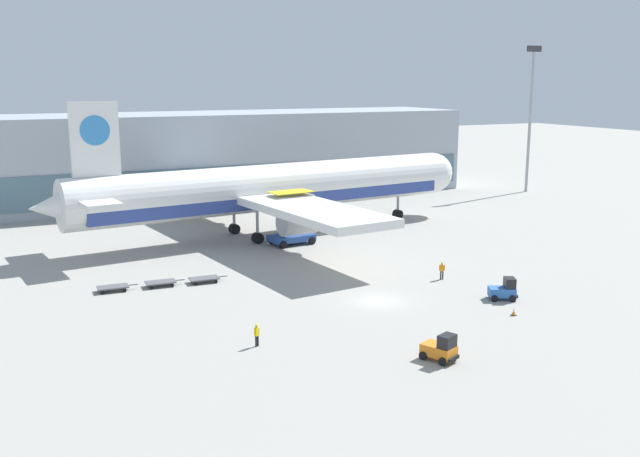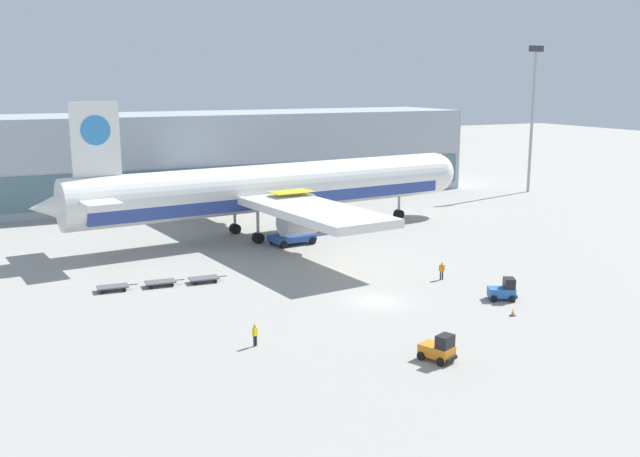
{
  "view_description": "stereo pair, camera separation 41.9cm",
  "coord_description": "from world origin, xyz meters",
  "px_view_note": "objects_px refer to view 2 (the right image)",
  "views": [
    {
      "loc": [
        -30.87,
        -52.42,
        19.24
      ],
      "look_at": [
        0.64,
        13.34,
        4.0
      ],
      "focal_mm": 40.0,
      "sensor_mm": 36.0,
      "label": 1
    },
    {
      "loc": [
        -30.49,
        -52.6,
        19.24
      ],
      "look_at": [
        0.64,
        13.34,
        4.0
      ],
      "focal_mm": 40.0,
      "sensor_mm": 36.0,
      "label": 2
    }
  ],
  "objects_px": {
    "light_mast": "(533,109)",
    "scissor_lift_loader": "(292,225)",
    "baggage_dolly_third": "(204,278)",
    "traffic_cone_near": "(513,312)",
    "baggage_tug_foreground": "(504,290)",
    "baggage_tug_mid": "(439,349)",
    "ground_crew_near": "(442,269)",
    "baggage_dolly_lead": "(113,287)",
    "baggage_dolly_second": "(160,282)",
    "airplane_main": "(270,190)",
    "ground_crew_far": "(255,333)"
  },
  "relations": [
    {
      "from": "baggage_tug_mid",
      "to": "ground_crew_far",
      "type": "distance_m",
      "value": 13.36
    },
    {
      "from": "ground_crew_near",
      "to": "traffic_cone_near",
      "type": "bearing_deg",
      "value": 109.93
    },
    {
      "from": "baggage_dolly_third",
      "to": "traffic_cone_near",
      "type": "height_order",
      "value": "traffic_cone_near"
    },
    {
      "from": "airplane_main",
      "to": "traffic_cone_near",
      "type": "xyz_separation_m",
      "value": [
        6.82,
        -37.88,
        -5.54
      ]
    },
    {
      "from": "scissor_lift_loader",
      "to": "traffic_cone_near",
      "type": "bearing_deg",
      "value": -85.78
    },
    {
      "from": "airplane_main",
      "to": "baggage_dolly_third",
      "type": "relative_size",
      "value": 15.51
    },
    {
      "from": "light_mast",
      "to": "baggage_tug_foreground",
      "type": "distance_m",
      "value": 67.35
    },
    {
      "from": "light_mast",
      "to": "baggage_tug_mid",
      "type": "height_order",
      "value": "light_mast"
    },
    {
      "from": "baggage_tug_foreground",
      "to": "baggage_tug_mid",
      "type": "xyz_separation_m",
      "value": [
        -13.33,
        -9.32,
        0.0
      ]
    },
    {
      "from": "baggage_tug_mid",
      "to": "ground_crew_near",
      "type": "xyz_separation_m",
      "value": [
        12.14,
        17.13,
        0.16
      ]
    },
    {
      "from": "baggage_tug_foreground",
      "to": "ground_crew_far",
      "type": "relative_size",
      "value": 1.63
    },
    {
      "from": "scissor_lift_loader",
      "to": "baggage_dolly_second",
      "type": "bearing_deg",
      "value": -155.79
    },
    {
      "from": "airplane_main",
      "to": "baggage_tug_foreground",
      "type": "xyz_separation_m",
      "value": [
        8.97,
        -34.03,
        -4.96
      ]
    },
    {
      "from": "ground_crew_far",
      "to": "traffic_cone_near",
      "type": "distance_m",
      "value": 21.98
    },
    {
      "from": "baggage_tug_mid",
      "to": "ground_crew_far",
      "type": "xyz_separation_m",
      "value": [
        -10.63,
        8.1,
        0.14
      ]
    },
    {
      "from": "baggage_dolly_third",
      "to": "baggage_tug_mid",
      "type": "bearing_deg",
      "value": -67.36
    },
    {
      "from": "baggage_dolly_third",
      "to": "traffic_cone_near",
      "type": "xyz_separation_m",
      "value": [
        20.43,
        -20.7,
        -0.09
      ]
    },
    {
      "from": "light_mast",
      "to": "scissor_lift_loader",
      "type": "xyz_separation_m",
      "value": [
        -53.51,
        -19.85,
        -11.96
      ]
    },
    {
      "from": "baggage_dolly_second",
      "to": "traffic_cone_near",
      "type": "distance_m",
      "value": 32.45
    },
    {
      "from": "baggage_dolly_lead",
      "to": "traffic_cone_near",
      "type": "distance_m",
      "value": 36.06
    },
    {
      "from": "airplane_main",
      "to": "ground_crew_near",
      "type": "distance_m",
      "value": 27.76
    },
    {
      "from": "scissor_lift_loader",
      "to": "traffic_cone_near",
      "type": "height_order",
      "value": "scissor_lift_loader"
    },
    {
      "from": "airplane_main",
      "to": "baggage_tug_mid",
      "type": "height_order",
      "value": "airplane_main"
    },
    {
      "from": "baggage_dolly_third",
      "to": "ground_crew_near",
      "type": "relative_size",
      "value": 2.13
    },
    {
      "from": "light_mast",
      "to": "airplane_main",
      "type": "bearing_deg",
      "value": -165.31
    },
    {
      "from": "baggage_tug_foreground",
      "to": "airplane_main",
      "type": "bearing_deg",
      "value": 131.26
    },
    {
      "from": "light_mast",
      "to": "airplane_main",
      "type": "height_order",
      "value": "light_mast"
    },
    {
      "from": "light_mast",
      "to": "baggage_tug_foreground",
      "type": "relative_size",
      "value": 8.87
    },
    {
      "from": "light_mast",
      "to": "baggage_dolly_third",
      "type": "distance_m",
      "value": 75.87
    },
    {
      "from": "baggage_dolly_second",
      "to": "ground_crew_far",
      "type": "xyz_separation_m",
      "value": [
        2.74,
        -18.58,
        0.62
      ]
    },
    {
      "from": "baggage_tug_foreground",
      "to": "baggage_dolly_lead",
      "type": "height_order",
      "value": "baggage_tug_foreground"
    },
    {
      "from": "baggage_dolly_third",
      "to": "traffic_cone_near",
      "type": "distance_m",
      "value": 29.09
    },
    {
      "from": "light_mast",
      "to": "baggage_tug_foreground",
      "type": "xyz_separation_m",
      "value": [
        -45.08,
        -48.2,
        -13.44
      ]
    },
    {
      "from": "traffic_cone_near",
      "to": "baggage_tug_mid",
      "type": "bearing_deg",
      "value": -153.96
    },
    {
      "from": "scissor_lift_loader",
      "to": "baggage_tug_mid",
      "type": "bearing_deg",
      "value": -104.22
    },
    {
      "from": "ground_crew_far",
      "to": "baggage_dolly_second",
      "type": "bearing_deg",
      "value": -109.42
    },
    {
      "from": "baggage_dolly_second",
      "to": "scissor_lift_loader",
      "type": "bearing_deg",
      "value": 34.18
    },
    {
      "from": "baggage_dolly_lead",
      "to": "ground_crew_near",
      "type": "bearing_deg",
      "value": -15.1
    },
    {
      "from": "traffic_cone_near",
      "to": "light_mast",
      "type": "bearing_deg",
      "value": 47.78
    },
    {
      "from": "baggage_dolly_third",
      "to": "ground_crew_near",
      "type": "bearing_deg",
      "value": -19.72
    },
    {
      "from": "baggage_tug_mid",
      "to": "traffic_cone_near",
      "type": "distance_m",
      "value": 12.45
    },
    {
      "from": "baggage_tug_foreground",
      "to": "baggage_dolly_second",
      "type": "distance_m",
      "value": 31.85
    },
    {
      "from": "ground_crew_near",
      "to": "traffic_cone_near",
      "type": "relative_size",
      "value": 2.86
    },
    {
      "from": "baggage_tug_mid",
      "to": "baggage_dolly_third",
      "type": "height_order",
      "value": "baggage_tug_mid"
    },
    {
      "from": "baggage_dolly_third",
      "to": "light_mast",
      "type": "bearing_deg",
      "value": 28.02
    },
    {
      "from": "baggage_tug_foreground",
      "to": "baggage_tug_mid",
      "type": "height_order",
      "value": "same"
    },
    {
      "from": "ground_crew_near",
      "to": "baggage_dolly_third",
      "type": "bearing_deg",
      "value": 1.76
    },
    {
      "from": "scissor_lift_loader",
      "to": "ground_crew_far",
      "type": "height_order",
      "value": "scissor_lift_loader"
    },
    {
      "from": "baggage_tug_mid",
      "to": "ground_crew_near",
      "type": "height_order",
      "value": "baggage_tug_mid"
    },
    {
      "from": "airplane_main",
      "to": "baggage_tug_foreground",
      "type": "relative_size",
      "value": 20.64
    }
  ]
}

